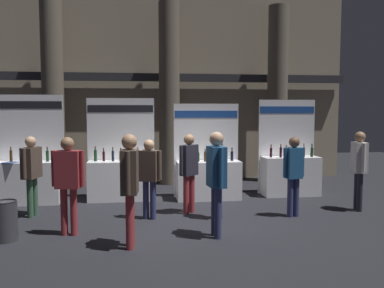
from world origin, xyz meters
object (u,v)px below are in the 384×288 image
exhibitor_booth_3 (290,171)px  visitor_3 (31,168)px  trash_bin (5,221)px  visitor_8 (359,163)px  visitor_7 (130,179)px  visitor_2 (294,170)px  visitor_4 (68,176)px  exhibitor_booth_2 (208,175)px  exhibitor_booth_0 (22,177)px  visitor_1 (189,167)px  exhibitor_booth_1 (121,175)px  visitor_5 (149,172)px  visitor_0 (217,172)px  visitor_6 (216,173)px

exhibitor_booth_3 → visitor_3: size_ratio=1.49×
trash_bin → visitor_8: 7.20m
visitor_7 → visitor_8: visitor_7 is taller
visitor_2 → visitor_7: (-3.34, -1.50, 0.14)m
trash_bin → visitor_3: 1.75m
visitor_4 → visitor_7: visitor_7 is taller
exhibitor_booth_2 → visitor_8: exhibitor_booth_2 is taller
exhibitor_booth_0 → visitor_2: exhibitor_booth_0 is taller
trash_bin → visitor_8: bearing=9.4°
visitor_1 → visitor_7: size_ratio=0.93×
trash_bin → visitor_4: bearing=10.2°
exhibitor_booth_1 → trash_bin: size_ratio=3.65×
visitor_2 → visitor_4: visitor_4 is taller
exhibitor_booth_1 → trash_bin: exhibitor_booth_1 is taller
visitor_5 → visitor_8: visitor_8 is taller
exhibitor_booth_1 → exhibitor_booth_3: size_ratio=1.01×
exhibitor_booth_0 → visitor_3: bearing=-67.0°
trash_bin → visitor_1: 3.69m
exhibitor_booth_3 → visitor_0: bearing=-138.6°
exhibitor_booth_0 → visitor_4: bearing=-60.8°
visitor_3 → visitor_6: visitor_6 is taller
trash_bin → visitor_4: 1.25m
exhibitor_booth_3 → visitor_8: size_ratio=1.42×
exhibitor_booth_0 → visitor_8: (7.58, -1.74, 0.42)m
visitor_2 → visitor_0: bearing=167.6°
visitor_6 → visitor_0: bearing=161.5°
visitor_8 → visitor_4: bearing=106.6°
exhibitor_booth_1 → visitor_8: bearing=-19.4°
exhibitor_booth_1 → visitor_4: 2.98m
visitor_1 → visitor_5: visitor_1 is taller
exhibitor_booth_2 → visitor_3: (-3.94, -1.20, 0.43)m
visitor_1 → visitor_8: (3.74, -0.27, 0.04)m
visitor_0 → visitor_3: bearing=-121.3°
visitor_5 → visitor_7: (-0.36, -1.72, 0.16)m
exhibitor_booth_0 → exhibitor_booth_1: 2.33m
visitor_7 → visitor_6: bearing=-70.8°
exhibitor_booth_1 → exhibitor_booth_2: bearing=-5.7°
visitor_7 → visitor_5: bearing=-6.4°
exhibitor_booth_1 → exhibitor_booth_3: 4.38m
visitor_5 → visitor_7: size_ratio=0.89×
trash_bin → exhibitor_booth_3: bearing=25.9°
visitor_8 → visitor_3: bearing=93.8°
visitor_3 → exhibitor_booth_2: bearing=122.2°
exhibitor_booth_2 → trash_bin: exhibitor_booth_2 is taller
exhibitor_booth_3 → visitor_2: (-0.75, -2.14, 0.36)m
exhibitor_booth_0 → visitor_8: exhibitor_booth_0 is taller
visitor_2 → visitor_8: bearing=0.3°
exhibitor_booth_3 → visitor_8: bearing=-64.6°
visitor_4 → visitor_5: (1.45, 0.90, -0.09)m
exhibitor_booth_3 → visitor_7: (-4.09, -3.64, 0.50)m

